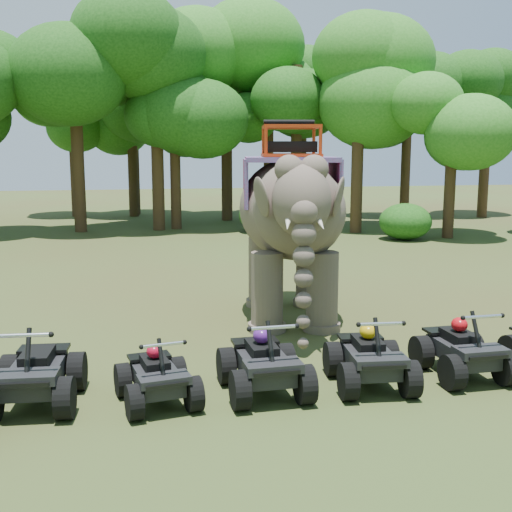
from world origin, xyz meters
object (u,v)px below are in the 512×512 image
object	(u,v)px
elephant	(291,221)
atv_3	(370,349)
atv_1	(157,368)
atv_2	(264,355)
atv_0	(35,364)
atv_4	(463,342)

from	to	relation	value
elephant	atv_3	xyz separation A→B (m)	(0.19, -4.73, -1.71)
atv_1	atv_3	size ratio (longest dim) A/B	0.89
atv_2	atv_1	bearing A→B (deg)	-179.13
atv_0	atv_4	distance (m)	7.34
atv_2	atv_3	xyz separation A→B (m)	(1.86, -0.05, -0.02)
atv_0	atv_3	bearing A→B (deg)	1.95
atv_1	atv_2	bearing A→B (deg)	-7.06
elephant	atv_1	size ratio (longest dim) A/B	3.57
atv_0	atv_4	world-z (taller)	atv_0
elephant	atv_0	xyz separation A→B (m)	(-5.34, -4.43, -1.68)
elephant	atv_2	distance (m)	5.25
atv_4	atv_3	bearing A→B (deg)	-177.51
atv_2	atv_4	xyz separation A→B (m)	(3.67, 0.06, -0.02)
atv_4	elephant	bearing A→B (deg)	112.36
atv_3	atv_4	world-z (taller)	atv_3
elephant	atv_4	bearing A→B (deg)	-56.90
elephant	atv_3	bearing A→B (deg)	-78.04
atv_3	atv_0	bearing A→B (deg)	-177.57
atv_1	atv_2	world-z (taller)	atv_2
atv_3	atv_4	xyz separation A→B (m)	(1.81, 0.11, -0.01)
atv_0	atv_3	xyz separation A→B (m)	(5.53, -0.30, -0.03)
atv_2	atv_0	bearing A→B (deg)	174.41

